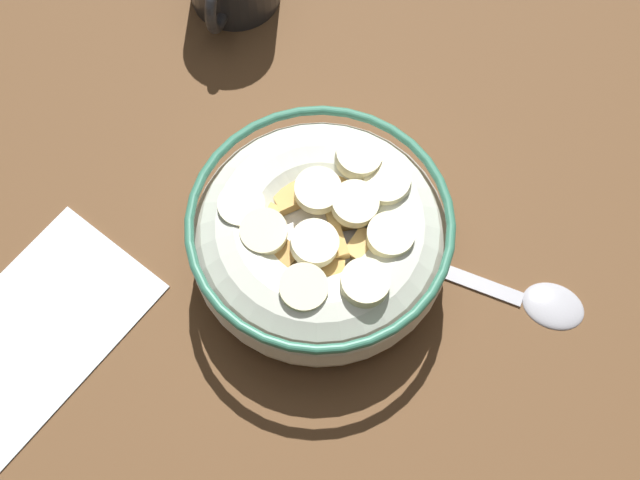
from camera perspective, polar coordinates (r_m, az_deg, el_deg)
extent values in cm
cube|color=brown|center=(59.65, 0.00, -1.52)|extent=(137.27, 137.27, 2.00)
cylinder|color=beige|center=(58.44, 0.00, -1.05)|extent=(9.06, 9.06, 0.60)
torus|color=beige|center=(55.99, 0.00, -0.01)|extent=(16.47, 16.47, 5.93)
torus|color=#337259|center=(53.55, 0.00, 1.11)|extent=(16.57, 16.57, 0.60)
cylinder|color=white|center=(54.98, 0.00, 0.44)|extent=(12.91, 12.91, 0.40)
cube|color=tan|center=(53.77, 0.66, -0.39)|extent=(2.70, 2.74, 1.12)
cube|color=#AD7F42|center=(56.70, 0.61, 5.58)|extent=(2.84, 2.83, 1.13)
cube|color=#B78947|center=(53.30, -3.97, -2.46)|extent=(2.78, 2.81, 1.14)
cube|color=tan|center=(55.28, -2.08, 2.90)|extent=(2.76, 2.76, 0.90)
cube|color=#B78947|center=(52.46, -0.27, -4.65)|extent=(2.38, 2.32, 1.05)
cube|color=tan|center=(55.29, 4.63, 2.13)|extent=(2.37, 2.35, 0.95)
cube|color=tan|center=(54.67, 1.45, 1.69)|extent=(2.64, 2.62, 0.97)
cube|color=#AD7F42|center=(53.90, -4.74, -0.47)|extent=(2.37, 2.41, 1.02)
cube|color=tan|center=(53.91, 2.97, -0.50)|extent=(2.62, 2.57, 1.10)
cube|color=#B78947|center=(55.75, 1.69, 4.04)|extent=(2.29, 2.31, 0.95)
cube|color=#AD7F42|center=(53.70, -2.58, -1.01)|extent=(2.58, 2.58, 0.89)
cube|color=#B78947|center=(53.18, 0.51, -2.37)|extent=(2.29, 2.23, 1.08)
cube|color=tan|center=(54.59, -3.94, 1.17)|extent=(2.44, 2.43, 0.90)
cube|color=tan|center=(53.36, 4.46, -2.37)|extent=(2.84, 2.83, 1.15)
cube|color=tan|center=(54.47, 5.72, 0.12)|extent=(2.51, 2.52, 0.91)
cube|color=#AD7F42|center=(53.15, 2.52, -2.80)|extent=(2.64, 2.62, 0.95)
cube|color=#B78947|center=(56.47, -2.68, 4.76)|extent=(2.62, 2.57, 1.09)
cube|color=tan|center=(55.50, -4.95, 3.04)|extent=(2.43, 2.49, 1.08)
cylinder|color=beige|center=(53.22, 4.64, 0.52)|extent=(4.12, 4.10, 0.98)
cylinder|color=beige|center=(53.40, -3.66, 0.51)|extent=(3.50, 3.46, 1.19)
cylinder|color=#F4EABC|center=(53.70, 2.27, 2.36)|extent=(3.84, 3.89, 1.17)
cylinder|color=beige|center=(51.67, -1.34, -3.08)|extent=(4.15, 4.16, 1.25)
cylinder|color=#F4EABC|center=(54.64, 4.41, 3.67)|extent=(4.06, 4.12, 1.44)
cylinder|color=beige|center=(51.58, 2.93, -2.78)|extent=(3.00, 3.01, 1.13)
cylinder|color=#F4EABC|center=(55.04, 2.51, 5.42)|extent=(4.14, 4.17, 1.28)
cylinder|color=#F4EABC|center=(54.04, -0.13, 3.23)|extent=(3.76, 3.76, 0.97)
cylinder|color=#F9EFC6|center=(54.36, -4.99, 2.57)|extent=(3.35, 3.38, 1.03)
cylinder|color=#F9EFC6|center=(52.70, -0.69, -0.14)|extent=(3.30, 3.36, 1.24)
ellipsoid|color=#A5A5AD|center=(58.98, 14.89, -4.41)|extent=(3.80, 4.58, 0.80)
cube|color=#A5A5AD|center=(58.76, 7.87, -1.91)|extent=(2.85, 11.19, 0.36)
cube|color=silver|center=(59.69, -18.06, -5.78)|extent=(18.16, 15.22, 0.30)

